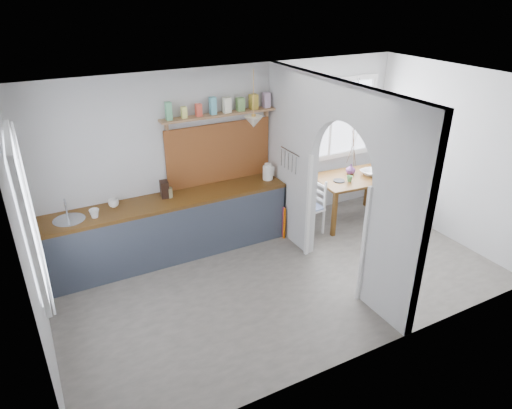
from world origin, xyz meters
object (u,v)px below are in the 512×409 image
dining_table (352,199)px  chair_left (308,207)px  kettle (268,171)px  vase (351,169)px  chair_right (395,184)px

dining_table → chair_left: size_ratio=1.39×
kettle → vase: (1.47, -0.18, -0.17)m
dining_table → vase: 0.49m
chair_right → vase: vase is taller
chair_right → vase: bearing=87.9°
chair_left → dining_table: bearing=86.3°
kettle → vase: size_ratio=1.56×
chair_left → kettle: kettle is taller
dining_table → kettle: bearing=172.3°
vase → dining_table: bearing=-102.4°
dining_table → chair_right: chair_right is taller
dining_table → chair_right: 0.94m
chair_left → vase: (0.93, 0.15, 0.41)m
chair_left → chair_right: chair_right is taller
dining_table → vase: bearing=82.5°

